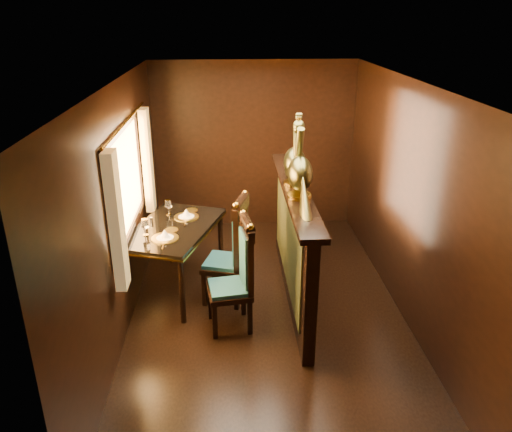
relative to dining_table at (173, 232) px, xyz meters
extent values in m
plane|color=black|center=(1.05, -0.52, -0.76)|extent=(5.00, 5.00, 0.00)
cube|color=black|center=(1.05, 1.98, 0.49)|extent=(3.00, 0.04, 2.50)
cube|color=black|center=(1.05, -3.02, 0.49)|extent=(3.00, 0.04, 2.50)
cube|color=black|center=(-0.45, -0.52, 0.49)|extent=(0.04, 5.00, 2.50)
cube|color=black|center=(2.55, -0.52, 0.49)|extent=(0.04, 5.00, 2.50)
cube|color=beige|center=(1.05, -0.52, 1.74)|extent=(3.00, 5.00, 0.04)
cube|color=#FFC672|center=(-0.44, -0.22, 0.69)|extent=(0.01, 1.70, 1.05)
cube|color=gold|center=(-0.35, -1.19, 0.64)|extent=(0.10, 0.22, 1.30)
cube|color=gold|center=(-0.35, 0.75, 0.64)|extent=(0.10, 0.22, 1.30)
cylinder|color=gold|center=(-0.37, -0.22, 1.34)|extent=(0.03, 2.20, 0.03)
cube|color=black|center=(1.38, -0.22, -0.11)|extent=(0.12, 2.60, 1.30)
cube|color=#2E3217|center=(1.31, -0.22, -0.06)|extent=(0.02, 2.20, 0.95)
cube|color=black|center=(1.38, -0.22, 0.57)|extent=(0.26, 2.70, 0.06)
cube|color=black|center=(0.00, 0.00, 0.05)|extent=(1.23, 1.58, 0.04)
cube|color=gold|center=(0.00, 0.00, 0.02)|extent=(1.25, 1.60, 0.02)
cylinder|color=black|center=(-0.54, -0.49, -0.37)|extent=(0.06, 0.06, 0.77)
cylinder|color=black|center=(0.14, -0.72, -0.37)|extent=(0.06, 0.06, 0.77)
cylinder|color=black|center=(-0.13, 0.71, -0.37)|extent=(0.06, 0.06, 0.77)
cylinder|color=black|center=(0.54, 0.48, -0.37)|extent=(0.06, 0.06, 0.77)
cylinder|color=gold|center=(-0.05, -0.33, 0.08)|extent=(0.30, 0.30, 0.01)
cone|color=white|center=(-0.05, -0.33, 0.13)|extent=(0.11, 0.11, 0.10)
cylinder|color=gold|center=(0.14, 0.26, 0.08)|extent=(0.30, 0.30, 0.01)
cone|color=white|center=(0.14, 0.26, 0.13)|extent=(0.11, 0.11, 0.10)
cylinder|color=silver|center=(-0.33, 0.06, 0.10)|extent=(0.03, 0.03, 0.06)
cylinder|color=silver|center=(-0.26, 0.14, 0.10)|extent=(0.03, 0.03, 0.06)
cube|color=black|center=(0.64, -0.81, -0.33)|extent=(0.50, 0.50, 0.06)
cube|color=#134D55|center=(0.64, -0.81, -0.28)|extent=(0.45, 0.45, 0.05)
cube|color=#134D55|center=(0.83, -0.78, 0.04)|extent=(0.09, 0.35, 0.57)
cube|color=black|center=(0.49, -1.02, -0.56)|extent=(0.05, 0.05, 0.39)
cube|color=black|center=(0.85, -0.96, -0.56)|extent=(0.05, 0.05, 0.39)
cube|color=black|center=(0.43, -0.66, -0.56)|extent=(0.05, 0.05, 0.39)
cube|color=black|center=(0.79, -0.60, -0.56)|extent=(0.05, 0.05, 0.39)
sphere|color=gold|center=(0.86, -0.96, 0.47)|extent=(0.07, 0.07, 0.07)
sphere|color=gold|center=(0.80, -0.60, 0.47)|extent=(0.07, 0.07, 0.07)
cube|color=black|center=(0.59, -0.25, -0.32)|extent=(0.57, 0.57, 0.06)
cube|color=#134D55|center=(0.59, -0.25, -0.27)|extent=(0.51, 0.51, 0.05)
cube|color=#134D55|center=(0.78, -0.31, 0.07)|extent=(0.13, 0.35, 0.59)
cube|color=black|center=(0.36, -0.38, -0.55)|extent=(0.05, 0.05, 0.41)
cube|color=black|center=(0.72, -0.49, -0.55)|extent=(0.05, 0.05, 0.41)
cube|color=black|center=(0.46, -0.02, -0.55)|extent=(0.05, 0.05, 0.41)
cube|color=black|center=(0.82, -0.13, -0.55)|extent=(0.05, 0.05, 0.41)
sphere|color=gold|center=(0.73, -0.49, 0.51)|extent=(0.07, 0.07, 0.07)
sphere|color=gold|center=(0.83, -0.13, 0.51)|extent=(0.07, 0.07, 0.07)
camera|label=1|loc=(0.66, -5.32, 2.39)|focal=35.00mm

